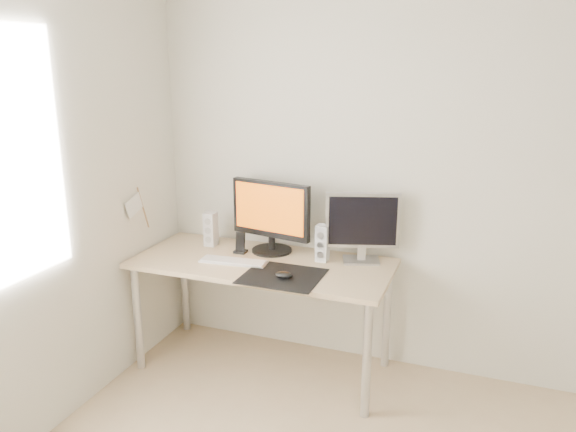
# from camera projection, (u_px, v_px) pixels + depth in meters

# --- Properties ---
(wall_back) EXTENTS (3.50, 0.00, 3.50)m
(wall_back) POSITION_uv_depth(u_px,v_px,m) (428.00, 178.00, 3.35)
(wall_back) COLOR silver
(wall_back) RESTS_ON ground
(mousepad) EXTENTS (0.45, 0.40, 0.00)m
(mousepad) POSITION_uv_depth(u_px,v_px,m) (282.00, 276.00, 3.23)
(mousepad) COLOR black
(mousepad) RESTS_ON desk
(mouse) EXTENTS (0.11, 0.06, 0.04)m
(mouse) POSITION_uv_depth(u_px,v_px,m) (284.00, 275.00, 3.19)
(mouse) COLOR black
(mouse) RESTS_ON mousepad
(desk) EXTENTS (1.60, 0.70, 0.73)m
(desk) POSITION_uv_depth(u_px,v_px,m) (262.00, 273.00, 3.49)
(desk) COLOR #D1B587
(desk) RESTS_ON ground
(main_monitor) EXTENTS (0.55, 0.30, 0.47)m
(main_monitor) POSITION_uv_depth(u_px,v_px,m) (271.00, 214.00, 3.57)
(main_monitor) COLOR black
(main_monitor) RESTS_ON desk
(second_monitor) EXTENTS (0.44, 0.22, 0.43)m
(second_monitor) POSITION_uv_depth(u_px,v_px,m) (362.00, 224.00, 3.40)
(second_monitor) COLOR #ABABAD
(second_monitor) RESTS_ON desk
(speaker_left) EXTENTS (0.07, 0.09, 0.23)m
(speaker_left) POSITION_uv_depth(u_px,v_px,m) (211.00, 229.00, 3.74)
(speaker_left) COLOR silver
(speaker_left) RESTS_ON desk
(speaker_right) EXTENTS (0.07, 0.09, 0.23)m
(speaker_right) POSITION_uv_depth(u_px,v_px,m) (322.00, 243.00, 3.45)
(speaker_right) COLOR white
(speaker_right) RESTS_ON desk
(keyboard) EXTENTS (0.43, 0.15, 0.02)m
(keyboard) POSITION_uv_depth(u_px,v_px,m) (233.00, 261.00, 3.45)
(keyboard) COLOR silver
(keyboard) RESTS_ON desk
(phone_dock) EXTENTS (0.08, 0.07, 0.14)m
(phone_dock) POSITION_uv_depth(u_px,v_px,m) (241.00, 247.00, 3.61)
(phone_dock) COLOR black
(phone_dock) RESTS_ON desk
(pennant) EXTENTS (0.01, 0.23, 0.29)m
(pennant) POSITION_uv_depth(u_px,v_px,m) (137.00, 206.00, 3.52)
(pennant) COLOR #A57F54
(pennant) RESTS_ON wall_left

